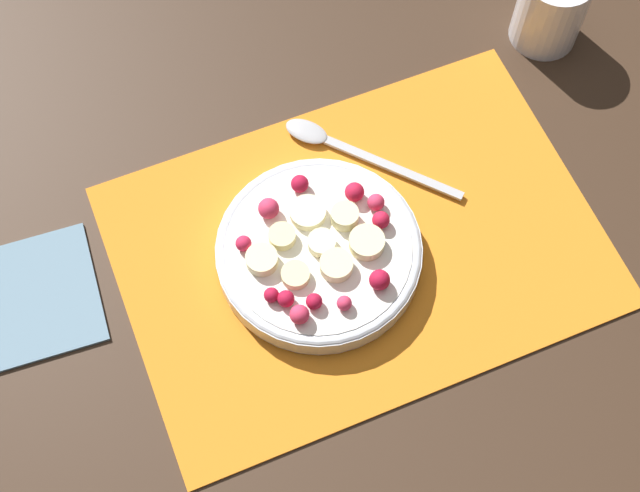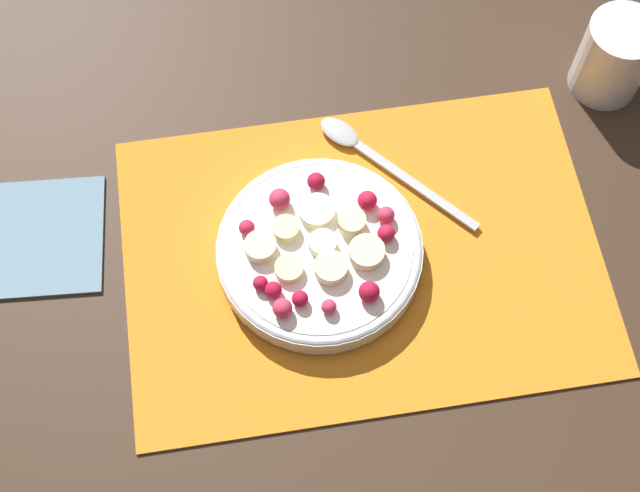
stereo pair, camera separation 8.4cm
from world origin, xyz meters
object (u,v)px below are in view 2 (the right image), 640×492
at_px(spoon, 367,151).
at_px(drinking_glass, 614,57).
at_px(napkin, 43,236).
at_px(fruit_bowl, 320,253).

distance_m(spoon, drinking_glass, 0.28).
height_order(drinking_glass, napkin, drinking_glass).
bearing_deg(spoon, drinking_glass, -120.76).
bearing_deg(drinking_glass, spoon, 10.90).
bearing_deg(drinking_glass, napkin, 9.05).
xyz_separation_m(fruit_bowl, napkin, (0.27, -0.07, -0.02)).
relative_size(drinking_glass, napkin, 0.65).
bearing_deg(fruit_bowl, drinking_glass, -153.74).
xyz_separation_m(spoon, drinking_glass, (-0.27, -0.05, 0.04)).
bearing_deg(fruit_bowl, napkin, -14.53).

